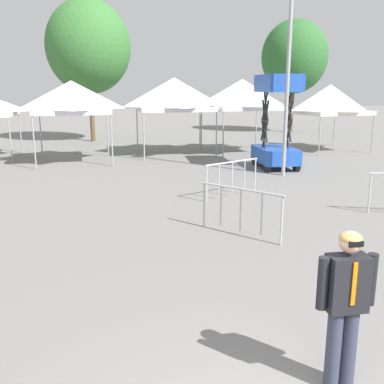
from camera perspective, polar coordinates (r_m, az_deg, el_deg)
name	(u,v)px	position (r m, az deg, el deg)	size (l,w,h in m)	color
canopy_tent_behind_right	(72,97)	(19.81, -15.45, 11.88)	(3.29, 3.29, 3.51)	#9E9EA3
canopy_tent_left_of_center	(174,94)	(21.71, -2.36, 12.67)	(3.76, 3.76, 3.69)	#9E9EA3
canopy_tent_behind_center	(242,94)	(22.26, 6.57, 12.58)	(3.44, 3.44, 3.63)	#9E9EA3
canopy_tent_center	(330,99)	(23.91, 17.60, 11.48)	(3.43, 3.43, 3.38)	#9E9EA3
scissor_lift	(276,140)	(18.05, 10.91, 6.70)	(1.68, 2.46, 3.70)	black
person_foreground	(345,300)	(4.91, 19.44, -13.14)	(0.65, 0.28, 1.78)	#33384C
light_pole_near_lift	(289,51)	(16.45, 12.58, 17.53)	(0.36, 0.36, 7.78)	#9E9EA3
tree_behind_tents_left	(294,57)	(33.70, 13.26, 16.84)	(4.73, 4.73, 8.01)	brown
tree_behind_tents_right	(88,47)	(27.75, -13.39, 17.99)	(4.96, 4.96, 8.30)	brown
crowd_barrier_by_lift	(241,202)	(9.54, 6.39, -1.36)	(1.28, 1.73, 1.08)	#B7BABF
crowd_barrier_mid_lot	(232,172)	(13.03, 5.28, 2.65)	(1.95, 0.87, 1.08)	#B7BABF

